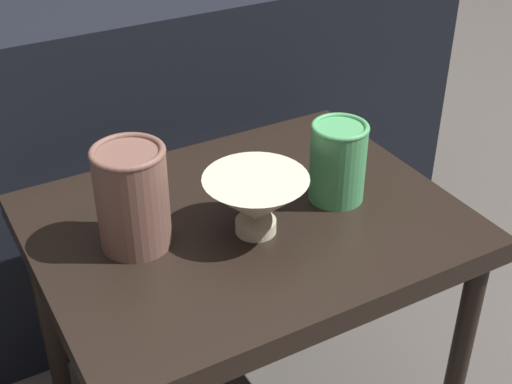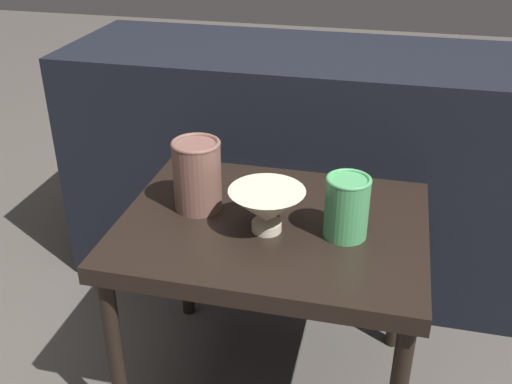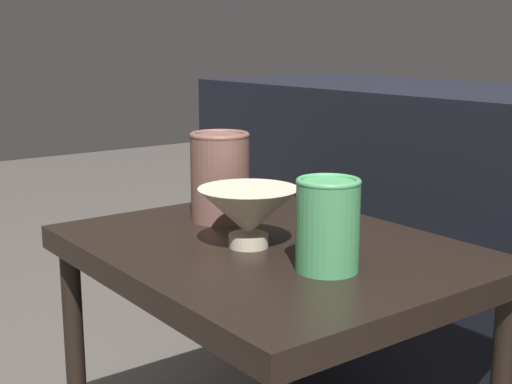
{
  "view_description": "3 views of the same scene",
  "coord_description": "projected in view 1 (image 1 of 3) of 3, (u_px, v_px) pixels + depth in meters",
  "views": [
    {
      "loc": [
        -0.45,
        -0.83,
        1.14
      ],
      "look_at": [
        0.01,
        -0.01,
        0.54
      ],
      "focal_mm": 50.0,
      "sensor_mm": 36.0,
      "label": 1
    },
    {
      "loc": [
        0.22,
        -1.11,
        1.17
      ],
      "look_at": [
        -0.03,
        -0.03,
        0.58
      ],
      "focal_mm": 42.0,
      "sensor_mm": 36.0,
      "label": 2
    },
    {
      "loc": [
        0.89,
        -0.7,
        0.82
      ],
      "look_at": [
        -0.02,
        -0.02,
        0.58
      ],
      "focal_mm": 50.0,
      "sensor_mm": 36.0,
      "label": 3
    }
  ],
  "objects": [
    {
      "name": "vase_colorful_right",
      "position": [
        338.0,
        161.0,
        1.16
      ],
      "size": [
        0.09,
        0.09,
        0.14
      ],
      "color": "#47995B",
      "rests_on": "table"
    },
    {
      "name": "bowl",
      "position": [
        256.0,
        201.0,
        1.08
      ],
      "size": [
        0.16,
        0.16,
        0.1
      ],
      "color": "beige",
      "rests_on": "table"
    },
    {
      "name": "couch_backdrop",
      "position": [
        126.0,
        141.0,
        1.64
      ],
      "size": [
        1.46,
        0.5,
        0.72
      ],
      "color": "black",
      "rests_on": "ground_plane"
    },
    {
      "name": "vase_textured_left",
      "position": [
        132.0,
        196.0,
        1.04
      ],
      "size": [
        0.11,
        0.11,
        0.16
      ],
      "color": "brown",
      "rests_on": "table"
    },
    {
      "name": "table",
      "position": [
        246.0,
        245.0,
        1.17
      ],
      "size": [
        0.67,
        0.52,
        0.49
      ],
      "color": "black",
      "rests_on": "ground_plane"
    }
  ]
}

